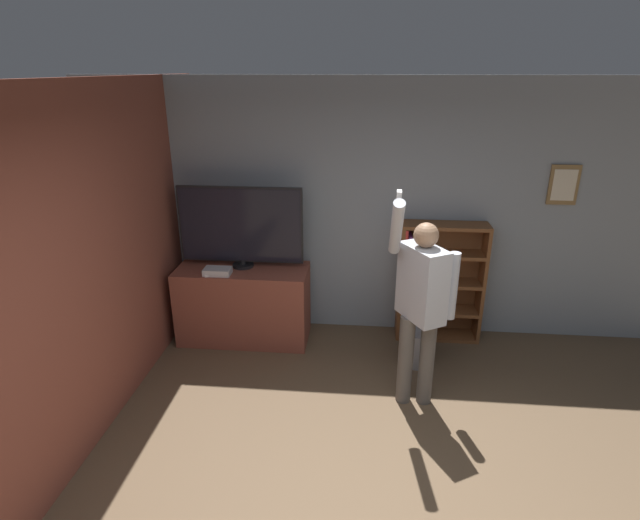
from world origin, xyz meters
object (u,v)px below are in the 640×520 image
(game_console, at_px, (217,271))
(television, at_px, (241,226))
(waste_bin, at_px, (417,345))
(bookshelf, at_px, (433,282))
(person, at_px, (421,299))

(game_console, bearing_deg, television, 48.55)
(game_console, distance_m, waste_bin, 2.13)
(television, bearing_deg, game_console, -131.45)
(television, height_order, waste_bin, television)
(television, bearing_deg, bookshelf, 4.95)
(bookshelf, distance_m, waste_bin, 0.73)
(television, xyz_separation_m, game_console, (-0.21, -0.23, -0.41))
(person, distance_m, waste_bin, 1.05)
(game_console, xyz_separation_m, waste_bin, (2.02, -0.13, -0.67))
(television, distance_m, waste_bin, 2.14)
(bookshelf, xyz_separation_m, waste_bin, (-0.18, -0.54, -0.46))
(game_console, xyz_separation_m, bookshelf, (2.20, 0.41, -0.21))
(bookshelf, distance_m, person, 1.27)
(game_console, bearing_deg, bookshelf, 10.43)
(television, bearing_deg, person, -30.37)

